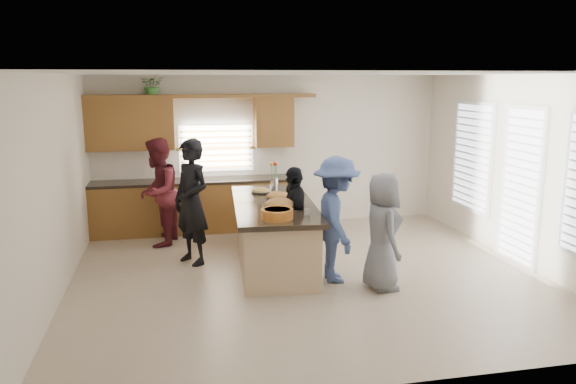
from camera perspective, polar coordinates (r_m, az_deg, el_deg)
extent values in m
plane|color=tan|center=(8.06, 1.94, -8.40)|extent=(6.50, 6.50, 0.00)
cube|color=silver|center=(10.60, -1.89, 4.22)|extent=(6.50, 0.02, 2.80)
cube|color=silver|center=(4.91, 10.48, -4.55)|extent=(6.50, 0.02, 2.80)
cube|color=silver|center=(7.61, -22.49, 0.46)|extent=(0.02, 6.00, 2.80)
cube|color=silver|center=(9.04, 22.46, 2.08)|extent=(0.02, 6.00, 2.80)
cube|color=white|center=(7.58, 2.09, 11.93)|extent=(6.50, 6.00, 0.02)
cube|color=brown|center=(10.31, -9.38, -1.51)|extent=(3.65, 0.62, 0.90)
cube|color=black|center=(10.21, -9.47, 1.09)|extent=(3.70, 0.65, 0.05)
cube|color=brown|center=(10.23, -15.76, 6.63)|extent=(1.50, 0.36, 0.90)
cube|color=brown|center=(10.38, -1.47, 7.12)|extent=(0.70, 0.36, 0.90)
cube|color=brown|center=(10.20, -8.64, 9.62)|extent=(4.05, 0.40, 0.06)
cube|color=brown|center=(10.42, -7.29, 4.42)|extent=(1.35, 0.08, 0.85)
cube|color=white|center=(10.10, 18.21, 3.43)|extent=(0.06, 1.10, 1.75)
cube|color=white|center=(8.97, 22.55, 0.56)|extent=(0.06, 0.85, 2.25)
cube|color=tan|center=(8.36, -1.46, -4.48)|extent=(1.20, 2.57, 0.88)
cube|color=black|center=(8.25, -1.47, -1.30)|extent=(1.37, 2.78, 0.07)
cube|color=black|center=(8.48, -1.44, -7.08)|extent=(1.11, 2.49, 0.08)
cylinder|color=black|center=(7.93, -0.80, -1.47)|extent=(0.51, 0.51, 0.02)
ellipsoid|color=#BF883C|center=(7.93, -0.80, -1.34)|extent=(0.45, 0.45, 0.20)
cylinder|color=black|center=(8.50, -1.01, -0.59)|extent=(0.39, 0.39, 0.02)
ellipsoid|color=#BF883C|center=(8.49, -1.01, -0.47)|extent=(0.35, 0.35, 0.16)
cylinder|color=black|center=(8.93, -2.78, 0.00)|extent=(0.31, 0.31, 0.02)
ellipsoid|color=tan|center=(8.93, -2.78, 0.11)|extent=(0.28, 0.28, 0.13)
cylinder|color=orange|center=(7.27, -1.12, -2.24)|extent=(0.42, 0.42, 0.13)
cylinder|color=beige|center=(7.25, -1.12, -1.90)|extent=(0.34, 0.34, 0.04)
cylinder|color=white|center=(7.44, 1.97, -2.08)|extent=(0.08, 0.08, 0.09)
cylinder|color=#B993D7|center=(9.09, -2.93, 0.25)|extent=(0.21, 0.21, 0.04)
cylinder|color=silver|center=(9.23, -1.41, 0.88)|extent=(0.13, 0.13, 0.18)
imported|color=#387E32|center=(10.18, -13.58, 10.52)|extent=(0.43, 0.39, 0.45)
imported|color=black|center=(8.44, -9.78, -1.00)|extent=(0.76, 0.82, 1.88)
imported|color=maroon|center=(9.49, -13.06, -0.02)|extent=(0.88, 1.02, 1.79)
imported|color=black|center=(8.11, 0.64, -2.67)|extent=(0.41, 0.90, 1.51)
imported|color=#3C5185|center=(7.63, 4.94, -2.80)|extent=(0.73, 1.16, 1.72)
imported|color=slate|center=(7.44, 9.55, -3.98)|extent=(0.50, 0.76, 1.55)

